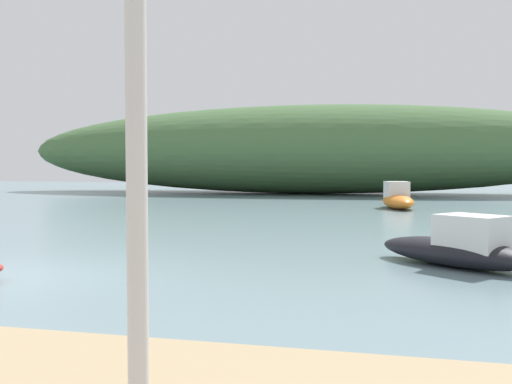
{
  "coord_description": "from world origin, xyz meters",
  "views": [
    {
      "loc": [
        6.66,
        -9.12,
        1.99
      ],
      "look_at": [
        3.62,
        3.41,
        1.43
      ],
      "focal_mm": 41.0,
      "sensor_mm": 36.0,
      "label": 1
    }
  ],
  "objects": [
    {
      "name": "ground_plane",
      "position": [
        0.0,
        0.0,
        0.0
      ],
      "size": [
        120.0,
        120.0,
        0.0
      ],
      "primitive_type": "plane",
      "color": "gray"
    },
    {
      "name": "distant_hill",
      "position": [
        -0.1,
        33.97,
        3.27
      ],
      "size": [
        44.25,
        10.67,
        6.53
      ],
      "primitive_type": "ellipsoid",
      "color": "#476B3D",
      "rests_on": "ground"
    },
    {
      "name": "motorboat_east_reach",
      "position": [
        7.88,
        3.03,
        0.39
      ],
      "size": [
        3.47,
        3.13,
        1.05
      ],
      "color": "black",
      "rests_on": "ground"
    },
    {
      "name": "motorboat_inner_mooring",
      "position": [
        6.68,
        19.36,
        0.47
      ],
      "size": [
        1.99,
        3.92,
        1.28
      ],
      "color": "orange",
      "rests_on": "ground"
    }
  ]
}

